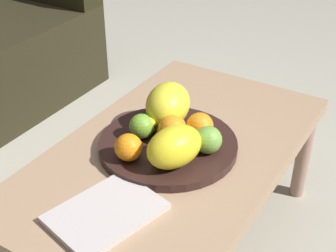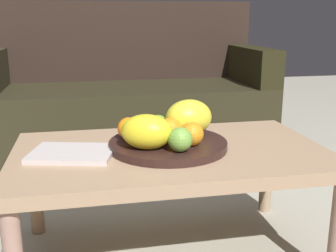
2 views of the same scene
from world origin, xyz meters
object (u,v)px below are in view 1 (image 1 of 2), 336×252
Objects in this scene: melon_large_front at (168,105)px; magazine at (106,213)px; orange_left at (128,147)px; apple_front at (142,126)px; fruit_bowl at (168,145)px; coffee_table at (172,162)px; apple_left at (208,140)px; banana_bunch at (160,124)px; melon_smaller_beside at (174,147)px; orange_right at (200,126)px; orange_front at (172,129)px.

magazine is at bearing -170.27° from melon_large_front.
orange_left is 0.11m from apple_front.
magazine is at bearing -161.39° from orange_left.
coffee_table is at bearing -64.77° from fruit_bowl.
orange_left is 0.20m from magazine.
apple_left is at bearing -85.34° from coffee_table.
banana_bunch is at bearing -0.53° from orange_left.
apple_front is 0.94× the size of apple_left.
coffee_table is 0.15m from apple_left.
banana_bunch is at bearing 84.37° from apple_left.
coffee_table is at bearing 33.91° from melon_smaller_beside.
apple_left is at bearing -133.92° from orange_right.
melon_large_front is 1.04× the size of melon_smaller_beside.
melon_large_front is 2.06× the size of orange_front.
banana_bunch is (0.15, -0.00, -0.01)m from orange_left.
melon_large_front is 0.06m from banana_bunch.
melon_smaller_beside reaches higher than apple_left.
coffee_table is 0.18m from orange_left.
apple_front is (-0.08, 0.14, -0.00)m from orange_right.
orange_front is 0.08m from orange_right.
coffee_table is at bearing 15.32° from magazine.
orange_right is 1.07× the size of apple_front.
coffee_table is 6.40× the size of melon_smaller_beside.
orange_front reaches higher than apple_left.
orange_left reaches higher than fruit_bowl.
apple_front is at bearing 166.64° from melon_large_front.
orange_front is (0.01, -0.01, 0.05)m from fruit_bowl.
magazine is (-0.18, -0.06, -0.05)m from orange_left.
apple_front is 0.06m from banana_bunch.
orange_left reaches higher than banana_bunch.
apple_left is (-0.07, -0.17, -0.02)m from melon_large_front.
orange_front is 0.50× the size of banana_bunch.
orange_right reaches higher than fruit_bowl.
orange_right is at bearing -73.03° from banana_bunch.
banana_bunch reaches higher than fruit_bowl.
melon_large_front is 0.66× the size of magazine.
fruit_bowl is 0.14m from orange_left.
fruit_bowl is 1.54× the size of magazine.
orange_right is at bearing -45.09° from orange_front.
orange_front is at bearing -72.59° from apple_front.
melon_smaller_beside is 0.16m from apple_front.
orange_right is 0.16m from apple_front.
orange_front is at bearing -22.53° from orange_left.
coffee_table is 2.62× the size of fruit_bowl.
orange_front is 0.11m from apple_left.
fruit_bowl is at bearing 96.70° from apple_left.
apple_left reaches higher than apple_front.
banana_bunch is at bearing 65.89° from coffee_table.
melon_smaller_beside reaches higher than coffee_table.
magazine is at bearing -162.48° from apple_front.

